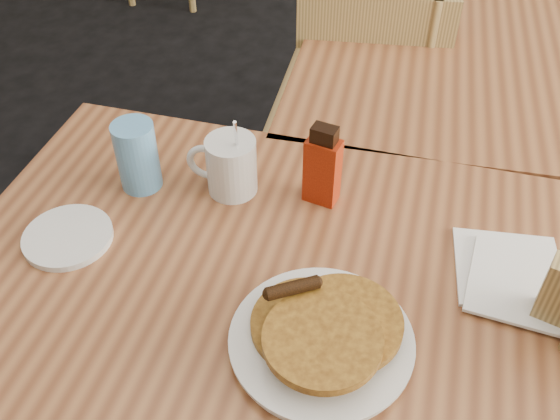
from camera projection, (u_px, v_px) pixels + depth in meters
The scene contains 8 objects.
main_table at pixel (295, 305), 1.01m from camera, with size 1.23×0.86×0.75m.
chair_main_far at pixel (361, 136), 1.66m from camera, with size 0.43×0.43×0.87m.
pancake_plate at pixel (322, 335), 0.89m from camera, with size 0.27×0.27×0.08m.
coffee_mug at pixel (230, 165), 1.12m from camera, with size 0.13×0.09×0.17m.
syrup_bottle at pixel (323, 167), 1.09m from camera, with size 0.07×0.05×0.16m.
napkin_stack at pixel (516, 277), 0.99m from camera, with size 0.21×0.22×0.01m.
blue_tumbler at pixel (137, 156), 1.12m from camera, with size 0.08×0.08×0.13m, color #5797CD.
side_saucer at pixel (68, 237), 1.06m from camera, with size 0.15×0.15×0.01m, color silver.
Camera 1 is at (0.13, -0.68, 1.51)m, focal length 40.00 mm.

